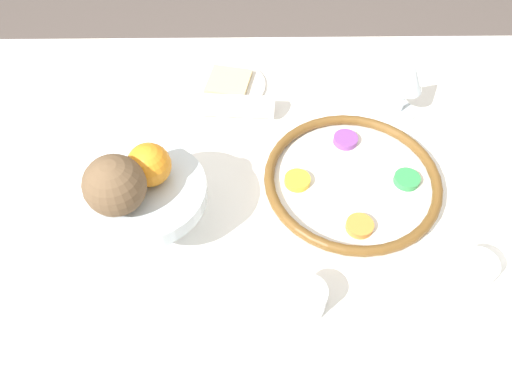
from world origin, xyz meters
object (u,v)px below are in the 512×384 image
cup_near (307,299)px  orange_fruit (149,165)px  fruit_stand (147,195)px  cup_far (475,271)px  napkin_roll (229,106)px  wine_glass (410,79)px  coconut (115,185)px  bread_plate (229,84)px  seder_plate (352,181)px

cup_near → orange_fruit: bearing=-35.4°
orange_fruit → fruit_stand: bearing=55.0°
fruit_stand → cup_far: size_ratio=3.23×
napkin_roll → cup_near: size_ratio=3.13×
wine_glass → napkin_roll: bearing=0.2°
coconut → cup_far: (-0.58, 0.08, -0.14)m
orange_fruit → cup_near: bearing=144.6°
orange_fruit → coconut: bearing=49.3°
orange_fruit → coconut: size_ratio=0.74×
wine_glass → orange_fruit: size_ratio=1.83×
napkin_roll → cup_far: bearing=135.9°
coconut → wine_glass: bearing=-148.7°
fruit_stand → orange_fruit: size_ratio=2.83×
fruit_stand → napkin_roll: fruit_stand is taller
coconut → bread_plate: bearing=-111.1°
fruit_stand → coconut: size_ratio=2.10×
fruit_stand → cup_far: 0.57m
wine_glass → cup_far: 0.42m
seder_plate → coconut: size_ratio=3.47×
seder_plate → napkin_roll: 0.32m
wine_glass → cup_near: 0.52m
wine_glass → cup_far: size_ratio=2.09×
wine_glass → coconut: 0.63m
seder_plate → napkin_roll: (0.24, -0.20, 0.01)m
wine_glass → orange_fruit: orange_fruit is taller
napkin_roll → cup_far: size_ratio=3.13×
seder_plate → coconut: 0.45m
fruit_stand → cup_far: bearing=168.1°
fruit_stand → bread_plate: bearing=-108.5°
wine_glass → orange_fruit: (0.49, 0.28, 0.06)m
napkin_roll → cup_near: (-0.14, 0.45, 0.00)m
wine_glass → cup_far: bearing=96.1°
orange_fruit → cup_far: size_ratio=1.14×
seder_plate → orange_fruit: size_ratio=4.68×
napkin_roll → cup_far: cup_far is taller
seder_plate → coconut: (0.41, 0.12, 0.15)m
cup_far → seder_plate: bearing=-49.1°
seder_plate → wine_glass: wine_glass is taller
fruit_stand → orange_fruit: 0.06m
cup_far → coconut: bearing=-7.9°
orange_fruit → cup_far: bearing=166.1°
seder_plate → orange_fruit: (0.36, 0.07, 0.14)m
wine_glass → napkin_roll: (0.38, 0.00, -0.07)m
fruit_stand → cup_near: 0.32m
wine_glass → fruit_stand: wine_glass is taller
cup_near → cup_far: (-0.28, -0.05, 0.00)m
cup_near → fruit_stand: bearing=-31.5°
wine_glass → napkin_roll: wine_glass is taller
fruit_stand → wine_glass: bearing=-149.9°
seder_plate → coconut: bearing=16.9°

